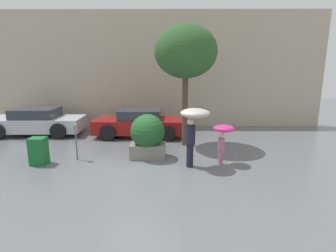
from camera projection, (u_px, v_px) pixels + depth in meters
The scene contains 10 objects.
ground_plane at pixel (140, 170), 8.19m from camera, with size 40.00×40.00×0.00m, color slate.
building_facade at pixel (153, 70), 13.88m from camera, with size 18.00×0.30×6.00m.
planter_box at pixel (148, 135), 9.16m from camera, with size 1.24×1.20×1.55m.
person_adult at pixel (194, 122), 8.14m from camera, with size 0.92×0.92×1.89m.
person_child at pixel (223, 133), 8.48m from camera, with size 0.68×0.68×1.31m.
parked_car_near at pixel (140, 123), 12.21m from camera, with size 4.24×2.14×1.26m.
parked_car_far at pixel (37, 122), 12.50m from camera, with size 4.38×2.14×1.26m.
street_tree at pixel (186, 52), 10.05m from camera, with size 2.43×2.43×4.77m.
parking_meter at pixel (76, 134), 8.91m from camera, with size 0.14×0.14×1.25m.
newspaper_box at pixel (39, 151), 8.58m from camera, with size 0.50×0.44×0.90m.
Camera 1 is at (0.92, -7.69, 3.11)m, focal length 28.00 mm.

